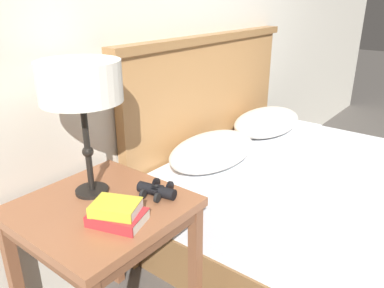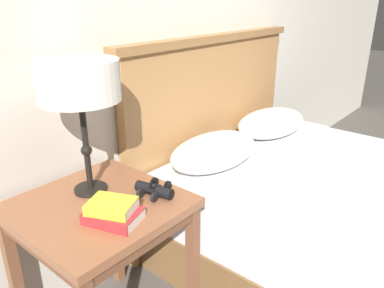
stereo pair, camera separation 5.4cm
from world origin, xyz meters
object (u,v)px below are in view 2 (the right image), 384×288
object	(u,v)px
bed	(348,219)
book_on_nightstand	(113,216)
table_lamp	(79,84)
binoculars_pair	(154,190)
nightstand	(100,223)
book_stacked_on_top	(111,206)

from	to	relation	value
bed	book_on_nightstand	xyz separation A→B (m)	(-1.14, 0.47, 0.39)
bed	table_lamp	size ratio (longest dim) A/B	3.86
book_on_nightstand	binoculars_pair	world-z (taller)	binoculars_pair
nightstand	book_on_nightstand	distance (m)	0.19
book_stacked_on_top	binoculars_pair	bearing A→B (deg)	4.49
table_lamp	book_stacked_on_top	world-z (taller)	table_lamp
nightstand	table_lamp	bearing A→B (deg)	68.23
bed	nightstand	bearing A→B (deg)	150.81
table_lamp	binoculars_pair	distance (m)	0.49
nightstand	book_on_nightstand	world-z (taller)	book_on_nightstand
book_stacked_on_top	bed	bearing A→B (deg)	-22.57
nightstand	bed	world-z (taller)	bed
nightstand	book_on_nightstand	xyz separation A→B (m)	(-0.04, -0.14, 0.11)
table_lamp	book_on_nightstand	bearing A→B (deg)	-108.74
book_stacked_on_top	binoculars_pair	size ratio (longest dim) A/B	1.16
table_lamp	book_stacked_on_top	bearing A→B (deg)	-109.11
nightstand	binoculars_pair	bearing A→B (deg)	-34.29
bed	book_stacked_on_top	bearing A→B (deg)	157.43
book_on_nightstand	binoculars_pair	size ratio (longest dim) A/B	1.31
bed	book_stacked_on_top	size ratio (longest dim) A/B	10.47
nightstand	book_on_nightstand	size ratio (longest dim) A/B	3.14
nightstand	binoculars_pair	world-z (taller)	binoculars_pair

